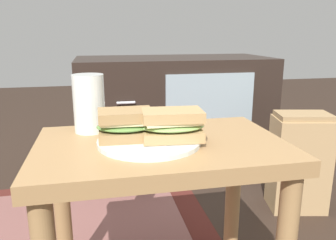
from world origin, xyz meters
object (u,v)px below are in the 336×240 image
(plate, at_px, (149,141))
(sandwich_back, at_px, (172,125))
(beer_glass, at_px, (89,104))
(paper_bag, at_px, (299,162))
(tv_cabinet, at_px, (174,114))
(sandwich_front, at_px, (126,125))

(plate, distance_m, sandwich_back, 0.06)
(beer_glass, height_order, paper_bag, beer_glass)
(tv_cabinet, bearing_deg, sandwich_front, -109.03)
(tv_cabinet, height_order, paper_bag, tv_cabinet)
(beer_glass, distance_m, paper_bag, 0.91)
(beer_glass, bearing_deg, paper_bag, 20.22)
(plate, distance_m, sandwich_front, 0.06)
(plate, height_order, sandwich_front, sandwich_front)
(tv_cabinet, distance_m, sandwich_front, 1.02)
(sandwich_back, height_order, beer_glass, beer_glass)
(tv_cabinet, xyz_separation_m, sandwich_back, (-0.23, -0.97, 0.21))
(sandwich_back, bearing_deg, tv_cabinet, 76.89)
(tv_cabinet, height_order, sandwich_front, tv_cabinet)
(sandwich_back, bearing_deg, beer_glass, 142.06)
(tv_cabinet, height_order, sandwich_back, tv_cabinet)
(plate, relative_size, paper_bag, 0.58)
(tv_cabinet, distance_m, beer_glass, 0.95)
(tv_cabinet, bearing_deg, sandwich_back, -103.11)
(paper_bag, bearing_deg, sandwich_front, -150.42)
(plate, xyz_separation_m, sandwich_back, (0.05, -0.01, 0.04))
(plate, bearing_deg, sandwich_front, 165.70)
(plate, xyz_separation_m, paper_bag, (0.67, 0.42, -0.27))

